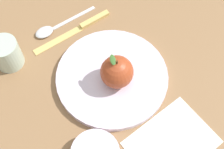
% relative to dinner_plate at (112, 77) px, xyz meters
% --- Properties ---
extents(ground_plane, '(2.40, 2.40, 0.00)m').
position_rel_dinner_plate_xyz_m(ground_plane, '(0.01, -0.01, -0.01)').
color(ground_plane, olive).
extents(dinner_plate, '(0.26, 0.26, 0.02)m').
position_rel_dinner_plate_xyz_m(dinner_plate, '(0.00, 0.00, 0.00)').
color(dinner_plate, silver).
rests_on(dinner_plate, ground_plane).
extents(apple, '(0.07, 0.07, 0.09)m').
position_rel_dinner_plate_xyz_m(apple, '(-0.01, 0.01, 0.04)').
color(apple, '#9E3D1E').
rests_on(apple, dinner_plate).
extents(cup, '(0.07, 0.07, 0.07)m').
position_rel_dinner_plate_xyz_m(cup, '(0.24, 0.06, 0.03)').
color(cup, '#B2C6B2').
rests_on(cup, ground_plane).
extents(knife, '(0.12, 0.20, 0.01)m').
position_rel_dinner_plate_xyz_m(knife, '(0.14, -0.10, -0.01)').
color(knife, '#D8B766').
rests_on(knife, ground_plane).
extents(spoon, '(0.11, 0.16, 0.01)m').
position_rel_dinner_plate_xyz_m(spoon, '(0.20, -0.06, -0.00)').
color(spoon, silver).
rests_on(spoon, ground_plane).
extents(linen_napkin, '(0.20, 0.22, 0.00)m').
position_rel_dinner_plate_xyz_m(linen_napkin, '(-0.18, 0.09, -0.01)').
color(linen_napkin, silver).
rests_on(linen_napkin, ground_plane).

